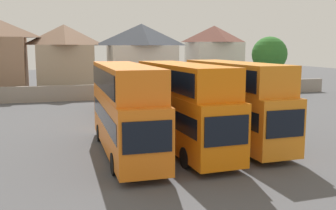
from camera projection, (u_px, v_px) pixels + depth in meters
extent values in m
plane|color=#4C4C4F|center=(128.00, 106.00, 40.86)|extent=(140.00, 140.00, 0.00)
cube|color=gray|center=(120.00, 92.00, 45.96)|extent=(56.00, 0.50, 1.80)
cube|color=orange|center=(125.00, 121.00, 22.24)|extent=(2.61, 11.48, 3.14)
cube|color=black|center=(147.00, 137.00, 16.71)|extent=(2.21, 0.10, 1.41)
cube|color=black|center=(125.00, 115.00, 22.18)|extent=(2.64, 10.56, 0.99)
cube|color=orange|center=(124.00, 79.00, 22.15)|extent=(2.55, 10.91, 1.65)
cube|color=black|center=(124.00, 79.00, 22.15)|extent=(2.64, 10.33, 1.16)
cylinder|color=black|center=(161.00, 160.00, 19.37)|extent=(0.31, 1.10, 1.10)
cylinder|color=black|center=(114.00, 164.00, 18.75)|extent=(0.31, 1.10, 1.10)
cylinder|color=black|center=(134.00, 131.00, 26.13)|extent=(0.31, 1.10, 1.10)
cylinder|color=black|center=(99.00, 133.00, 25.52)|extent=(0.31, 1.10, 1.10)
cube|color=orange|center=(183.00, 118.00, 23.19)|extent=(3.12, 11.17, 3.15)
cube|color=black|center=(227.00, 131.00, 17.94)|extent=(2.27, 0.19, 1.42)
cube|color=black|center=(183.00, 112.00, 23.13)|extent=(3.12, 10.29, 0.99)
cube|color=orange|center=(182.00, 78.00, 23.09)|extent=(3.04, 10.61, 1.66)
cube|color=black|center=(182.00, 78.00, 23.09)|extent=(3.11, 10.07, 1.16)
cylinder|color=black|center=(227.00, 154.00, 20.57)|extent=(0.35, 1.11, 1.10)
cylinder|color=black|center=(186.00, 158.00, 19.81)|extent=(0.35, 1.11, 1.10)
cylinder|color=black|center=(181.00, 128.00, 26.98)|extent=(0.35, 1.11, 1.10)
cylinder|color=black|center=(148.00, 131.00, 26.21)|extent=(0.35, 1.11, 1.10)
cube|color=orange|center=(234.00, 114.00, 24.77)|extent=(2.86, 10.94, 3.15)
cube|color=black|center=(285.00, 124.00, 19.59)|extent=(2.21, 0.15, 1.42)
cube|color=black|center=(235.00, 108.00, 24.72)|extent=(2.87, 10.07, 0.99)
cube|color=orange|center=(233.00, 75.00, 24.67)|extent=(2.79, 10.39, 1.69)
cube|color=black|center=(233.00, 75.00, 24.67)|extent=(2.87, 9.85, 1.18)
cylinder|color=black|center=(280.00, 146.00, 22.17)|extent=(0.34, 1.11, 1.10)
cylinder|color=black|center=(244.00, 149.00, 21.46)|extent=(0.34, 1.11, 1.10)
cylinder|color=black|center=(227.00, 124.00, 28.50)|extent=(0.34, 1.11, 1.10)
cylinder|color=black|center=(197.00, 126.00, 27.79)|extent=(0.34, 1.11, 1.10)
cube|color=orange|center=(125.00, 94.00, 36.06)|extent=(2.71, 10.69, 2.91)
cube|color=black|center=(135.00, 97.00, 30.92)|extent=(2.28, 0.11, 1.31)
cube|color=black|center=(125.00, 90.00, 36.01)|extent=(2.74, 9.83, 0.92)
cylinder|color=black|center=(145.00, 112.00, 33.42)|extent=(0.31, 1.10, 1.10)
cylinder|color=black|center=(117.00, 114.00, 32.79)|extent=(0.31, 1.10, 1.10)
cylinder|color=black|center=(131.00, 102.00, 39.71)|extent=(0.31, 1.10, 1.10)
cylinder|color=black|center=(108.00, 103.00, 39.08)|extent=(0.31, 1.10, 1.10)
cube|color=orange|center=(160.00, 93.00, 36.61)|extent=(2.44, 11.11, 2.92)
cube|color=black|center=(178.00, 97.00, 31.26)|extent=(2.13, 0.08, 1.31)
cube|color=black|center=(160.00, 89.00, 36.56)|extent=(2.48, 10.22, 0.92)
cylinder|color=black|center=(182.00, 112.00, 33.84)|extent=(0.30, 1.10, 1.10)
cylinder|color=black|center=(158.00, 113.00, 33.22)|extent=(0.30, 1.10, 1.10)
cylinder|color=black|center=(162.00, 101.00, 40.38)|extent=(0.30, 1.10, 1.10)
cylinder|color=black|center=(141.00, 102.00, 39.77)|extent=(0.30, 1.10, 1.10)
cube|color=tan|center=(65.00, 69.00, 51.18)|extent=(7.03, 7.11, 6.40)
pyramid|color=brown|center=(64.00, 35.00, 50.51)|extent=(7.39, 7.47, 2.63)
cube|color=silver|center=(142.00, 69.00, 53.50)|extent=(8.76, 6.43, 6.34)
pyramid|color=#3D424C|center=(141.00, 35.00, 52.81)|extent=(9.20, 6.75, 2.91)
cube|color=silver|center=(214.00, 65.00, 57.75)|extent=(7.03, 6.30, 6.83)
pyramid|color=brown|center=(214.00, 34.00, 57.06)|extent=(7.38, 6.62, 2.39)
cylinder|color=brown|center=(268.00, 81.00, 49.06)|extent=(0.51, 0.51, 3.70)
sphere|color=#2D6B28|center=(269.00, 54.00, 48.55)|extent=(4.39, 4.39, 4.39)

